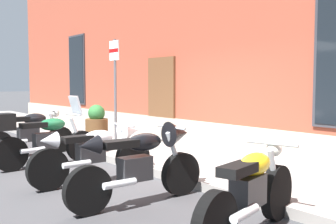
# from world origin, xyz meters

# --- Properties ---
(ground_plane) EXTENTS (140.00, 140.00, 0.00)m
(ground_plane) POSITION_xyz_m (0.00, 0.00, 0.00)
(ground_plane) COLOR #38383A
(sidewalk) EXTENTS (31.20, 2.49, 0.14)m
(sidewalk) POSITION_xyz_m (0.00, 1.25, 0.07)
(sidewalk) COLOR gray
(sidewalk) RESTS_ON ground_plane
(brick_pub_facade) EXTENTS (25.20, 6.92, 7.27)m
(brick_pub_facade) POSITION_xyz_m (0.00, 5.90, 3.63)
(brick_pub_facade) COLOR brown
(brick_pub_facade) RESTS_ON ground_plane
(motorcycle_black_naked) EXTENTS (0.62, 1.99, 1.01)m
(motorcycle_black_naked) POSITION_xyz_m (-2.92, -0.91, 0.49)
(motorcycle_black_naked) COLOR black
(motorcycle_black_naked) RESTS_ON ground_plane
(motorcycle_green_touring) EXTENTS (0.62, 2.08, 1.36)m
(motorcycle_green_touring) POSITION_xyz_m (-1.58, -1.18, 0.57)
(motorcycle_green_touring) COLOR black
(motorcycle_green_touring) RESTS_ON ground_plane
(motorcycle_white_sport) EXTENTS (0.62, 2.16, 0.98)m
(motorcycle_white_sport) POSITION_xyz_m (0.11, -0.91, 0.54)
(motorcycle_white_sport) COLOR black
(motorcycle_white_sport) RESTS_ON ground_plane
(motorcycle_black_sport) EXTENTS (0.62, 2.08, 1.08)m
(motorcycle_black_sport) POSITION_xyz_m (1.50, -0.99, 0.58)
(motorcycle_black_sport) COLOR black
(motorcycle_black_sport) RESTS_ON ground_plane
(motorcycle_yellow_naked) EXTENTS (0.71, 2.01, 0.95)m
(motorcycle_yellow_naked) POSITION_xyz_m (3.15, -0.78, 0.48)
(motorcycle_yellow_naked) COLOR black
(motorcycle_yellow_naked) RESTS_ON ground_plane
(parking_sign) EXTENTS (0.36, 0.07, 2.45)m
(parking_sign) POSITION_xyz_m (-1.93, 0.66, 1.73)
(parking_sign) COLOR #4C4C51
(parking_sign) RESTS_ON sidewalk
(barrel_planter) EXTENTS (0.56, 0.56, 0.96)m
(barrel_planter) POSITION_xyz_m (-2.56, 0.53, 0.57)
(barrel_planter) COLOR brown
(barrel_planter) RESTS_ON sidewalk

